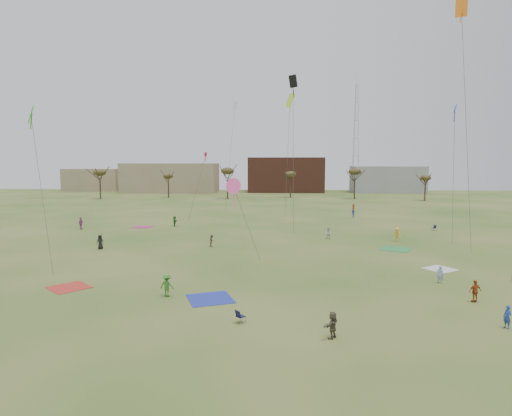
{
  "coord_description": "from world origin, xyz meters",
  "views": [
    {
      "loc": [
        2.37,
        -33.87,
        10.36
      ],
      "look_at": [
        0.0,
        12.0,
        5.5
      ],
      "focal_mm": 30.38,
      "sensor_mm": 36.0,
      "label": 1
    }
  ],
  "objects_px": {
    "spectator_fore_a": "(475,291)",
    "camp_chair_right": "(434,229)",
    "radio_tower": "(355,138)",
    "flyer_near_center": "(167,285)",
    "flyer_near_right": "(507,317)",
    "camp_chair_center": "(240,319)"
  },
  "relations": [
    {
      "from": "radio_tower",
      "to": "flyer_near_center",
      "type": "bearing_deg",
      "value": -105.95
    },
    {
      "from": "camp_chair_right",
      "to": "radio_tower",
      "type": "xyz_separation_m",
      "value": [
        4.02,
        92.67,
        18.95
      ]
    },
    {
      "from": "spectator_fore_a",
      "to": "radio_tower",
      "type": "relative_size",
      "value": 0.04
    },
    {
      "from": "flyer_near_center",
      "to": "spectator_fore_a",
      "type": "bearing_deg",
      "value": -168.74
    },
    {
      "from": "radio_tower",
      "to": "spectator_fore_a",
      "type": "bearing_deg",
      "value": -95.85
    },
    {
      "from": "flyer_near_right",
      "to": "radio_tower",
      "type": "height_order",
      "value": "radio_tower"
    },
    {
      "from": "spectator_fore_a",
      "to": "radio_tower",
      "type": "xyz_separation_m",
      "value": [
        12.98,
        126.79,
        18.37
      ]
    },
    {
      "from": "flyer_near_right",
      "to": "radio_tower",
      "type": "relative_size",
      "value": 0.04
    },
    {
      "from": "flyer_near_right",
      "to": "camp_chair_right",
      "type": "relative_size",
      "value": 1.68
    },
    {
      "from": "flyer_near_center",
      "to": "flyer_near_right",
      "type": "bearing_deg",
      "value": 178.66
    },
    {
      "from": "camp_chair_center",
      "to": "radio_tower",
      "type": "distance_m",
      "value": 136.54
    },
    {
      "from": "flyer_near_right",
      "to": "flyer_near_center",
      "type": "bearing_deg",
      "value": -125.97
    },
    {
      "from": "spectator_fore_a",
      "to": "camp_chair_center",
      "type": "relative_size",
      "value": 1.93
    },
    {
      "from": "flyer_near_center",
      "to": "flyer_near_right",
      "type": "distance_m",
      "value": 23.52
    },
    {
      "from": "camp_chair_center",
      "to": "flyer_near_center",
      "type": "bearing_deg",
      "value": 7.36
    },
    {
      "from": "flyer_near_center",
      "to": "camp_chair_center",
      "type": "bearing_deg",
      "value": 151.39
    },
    {
      "from": "spectator_fore_a",
      "to": "camp_chair_right",
      "type": "relative_size",
      "value": 1.93
    },
    {
      "from": "flyer_near_center",
      "to": "spectator_fore_a",
      "type": "relative_size",
      "value": 1.06
    },
    {
      "from": "flyer_near_center",
      "to": "radio_tower",
      "type": "bearing_deg",
      "value": -94.3
    },
    {
      "from": "flyer_near_right",
      "to": "spectator_fore_a",
      "type": "height_order",
      "value": "spectator_fore_a"
    },
    {
      "from": "spectator_fore_a",
      "to": "camp_chair_right",
      "type": "bearing_deg",
      "value": -119.0
    },
    {
      "from": "spectator_fore_a",
      "to": "flyer_near_center",
      "type": "bearing_deg",
      "value": -14.68
    }
  ]
}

